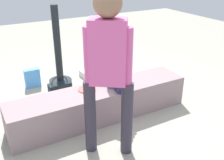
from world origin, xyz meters
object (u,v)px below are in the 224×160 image
object	(u,v)px
adult_standing	(108,63)
cake_box_white	(91,74)
water_bottle_near_gift	(118,69)
water_bottle_far_side	(101,76)
child_seated	(116,71)
cake_plate	(87,88)
handbag_black_leather	(60,89)
party_cup_red	(19,105)
gift_bag	(32,78)

from	to	relation	value
adult_standing	cake_box_white	bearing A→B (deg)	70.38
water_bottle_near_gift	water_bottle_far_side	world-z (taller)	water_bottle_far_side
child_seated	water_bottle_far_side	xyz separation A→B (m)	(0.28, 0.99, -0.50)
water_bottle_far_side	cake_plate	bearing A→B (deg)	-125.32
adult_standing	cake_plate	bearing A→B (deg)	83.64
water_bottle_near_gift	handbag_black_leather	xyz separation A→B (m)	(-1.16, -0.31, 0.01)
adult_standing	water_bottle_near_gift	distance (m)	2.23
child_seated	water_bottle_near_gift	world-z (taller)	child_seated
water_bottle_near_gift	party_cup_red	size ratio (longest dim) A/B	2.20
adult_standing	water_bottle_far_side	distance (m)	1.94
adult_standing	water_bottle_far_side	xyz separation A→B (m)	(0.71, 1.58, -0.88)
gift_bag	water_bottle_far_side	world-z (taller)	gift_bag
cake_plate	handbag_black_leather	distance (m)	0.79
water_bottle_far_side	party_cup_red	size ratio (longest dim) A/B	2.40
water_bottle_far_side	handbag_black_leather	distance (m)	0.77
adult_standing	cake_box_white	distance (m)	2.17
cake_plate	adult_standing	bearing A→B (deg)	-96.36
water_bottle_far_side	party_cup_red	distance (m)	1.37
adult_standing	water_bottle_near_gift	world-z (taller)	adult_standing
water_bottle_near_gift	party_cup_red	bearing A→B (deg)	-168.54
water_bottle_near_gift	child_seated	bearing A→B (deg)	-121.53
cake_box_white	party_cup_red	bearing A→B (deg)	-159.71
adult_standing	party_cup_red	xyz separation A→B (m)	(-0.64, 1.36, -0.94)
cake_box_white	adult_standing	bearing A→B (deg)	-109.62
handbag_black_leather	cake_plate	bearing A→B (deg)	-80.82
adult_standing	handbag_black_leather	distance (m)	1.66
gift_bag	child_seated	bearing A→B (deg)	-60.97
cake_plate	cake_box_white	bearing A→B (deg)	63.33
water_bottle_far_side	handbag_black_leather	size ratio (longest dim) A/B	0.71
gift_bag	cake_plate	bearing A→B (deg)	-72.65
cake_plate	child_seated	bearing A→B (deg)	-15.00
water_bottle_far_side	party_cup_red	bearing A→B (deg)	-170.84
child_seated	gift_bag	size ratio (longest dim) A/B	1.45
gift_bag	cake_box_white	xyz separation A→B (m)	(0.97, -0.08, -0.09)
cake_plate	cake_box_white	size ratio (longest dim) A/B	0.70
gift_bag	handbag_black_leather	world-z (taller)	gift_bag
cake_plate	water_bottle_far_side	xyz separation A→B (m)	(0.63, 0.89, -0.31)
gift_bag	handbag_black_leather	bearing A→B (deg)	-62.40
water_bottle_near_gift	handbag_black_leather	world-z (taller)	handbag_black_leather
child_seated	handbag_black_leather	xyz separation A→B (m)	(-0.47, 0.81, -0.50)
water_bottle_near_gift	party_cup_red	xyz separation A→B (m)	(-1.76, -0.36, -0.05)
cake_plate	water_bottle_far_side	distance (m)	1.14
water_bottle_near_gift	cake_box_white	xyz separation A→B (m)	(-0.46, 0.12, -0.04)
water_bottle_near_gift	cake_plate	bearing A→B (deg)	-135.29
gift_bag	party_cup_red	size ratio (longest dim) A/B	3.46
water_bottle_far_side	cake_box_white	bearing A→B (deg)	101.27
water_bottle_far_side	cake_box_white	xyz separation A→B (m)	(-0.05, 0.26, -0.05)
cake_plate	gift_bag	bearing A→B (deg)	107.35
party_cup_red	adult_standing	bearing A→B (deg)	-64.74
party_cup_red	cake_box_white	xyz separation A→B (m)	(1.30, 0.48, 0.01)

